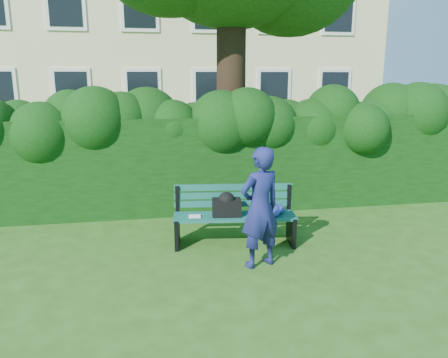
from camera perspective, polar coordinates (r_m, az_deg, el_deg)
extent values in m
plane|color=#2C5219|center=(6.61, 0.95, -9.24)|extent=(80.00, 80.00, 0.00)
cube|color=white|center=(16.15, -19.24, 10.71)|extent=(1.30, 0.08, 1.60)
cube|color=black|center=(16.11, -19.26, 10.70)|extent=(1.05, 0.04, 1.35)
cube|color=white|center=(15.97, -10.55, 11.20)|extent=(1.30, 0.08, 1.60)
cube|color=black|center=(15.93, -10.55, 11.19)|extent=(1.05, 0.04, 1.35)
cube|color=white|center=(16.15, -1.84, 11.43)|extent=(1.30, 0.08, 1.60)
cube|color=black|center=(16.11, -1.82, 11.43)|extent=(1.05, 0.04, 1.35)
cube|color=white|center=(16.68, 6.51, 11.41)|extent=(1.30, 0.08, 1.60)
cube|color=black|center=(16.64, 6.55, 11.41)|extent=(1.05, 0.04, 1.35)
cube|color=white|center=(17.52, 14.19, 11.19)|extent=(1.30, 0.08, 1.60)
cube|color=black|center=(17.48, 14.24, 11.18)|extent=(1.05, 0.04, 1.35)
cube|color=white|center=(16.30, -20.04, 20.57)|extent=(1.30, 0.08, 1.60)
cube|color=black|center=(16.26, -20.07, 20.59)|extent=(1.05, 0.04, 1.35)
cube|color=white|center=(16.12, -11.00, 21.18)|extent=(1.30, 0.08, 1.60)
cube|color=black|center=(16.08, -11.00, 21.20)|extent=(1.05, 0.04, 1.35)
cube|color=white|center=(16.30, -1.92, 21.32)|extent=(1.30, 0.08, 1.60)
cube|color=black|center=(16.26, -1.90, 21.34)|extent=(1.05, 0.04, 1.35)
cube|color=white|center=(16.82, 6.77, 20.99)|extent=(1.30, 0.08, 1.60)
cube|color=black|center=(16.78, 6.82, 21.00)|extent=(1.05, 0.04, 1.35)
cube|color=white|center=(17.66, 14.74, 20.30)|extent=(1.30, 0.08, 1.60)
cube|color=black|center=(17.62, 14.80, 20.31)|extent=(1.05, 0.04, 1.35)
cube|color=black|center=(8.43, -1.96, 2.14)|extent=(10.00, 1.00, 1.80)
cylinder|color=black|center=(8.81, 0.94, 13.96)|extent=(0.57, 0.57, 5.27)
cube|color=#0F4C49|center=(6.49, 1.53, -5.42)|extent=(1.85, 0.33, 0.04)
cube|color=#0F4C49|center=(6.60, 1.45, -5.08)|extent=(1.85, 0.33, 0.04)
cube|color=#0F4C49|center=(6.72, 1.37, -4.76)|extent=(1.85, 0.33, 0.04)
cube|color=#0F4C49|center=(6.83, 1.29, -4.45)|extent=(1.85, 0.33, 0.04)
cube|color=#0F4C49|center=(6.87, 1.24, -3.21)|extent=(1.84, 0.27, 0.10)
cube|color=#0F4C49|center=(6.84, 1.24, -2.14)|extent=(1.84, 0.27, 0.10)
cube|color=#0F4C49|center=(6.82, 1.24, -1.07)|extent=(1.84, 0.27, 0.10)
cube|color=black|center=(6.73, -6.12, -6.88)|extent=(0.12, 0.50, 0.44)
cube|color=black|center=(6.84, -6.10, -2.75)|extent=(0.07, 0.07, 0.45)
cube|color=black|center=(6.61, -6.19, -5.24)|extent=(0.11, 0.42, 0.05)
cube|color=black|center=(6.86, 8.77, -6.56)|extent=(0.12, 0.50, 0.44)
cube|color=black|center=(6.97, 8.46, -2.51)|extent=(0.07, 0.07, 0.45)
cube|color=black|center=(6.74, 8.92, -4.95)|extent=(0.11, 0.42, 0.05)
cube|color=white|center=(6.59, -3.84, -4.89)|extent=(0.19, 0.15, 0.02)
cube|color=black|center=(6.61, 0.34, -3.72)|extent=(0.46, 0.30, 0.26)
imported|color=navy|center=(5.84, 4.73, -3.77)|extent=(0.70, 0.57, 1.65)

